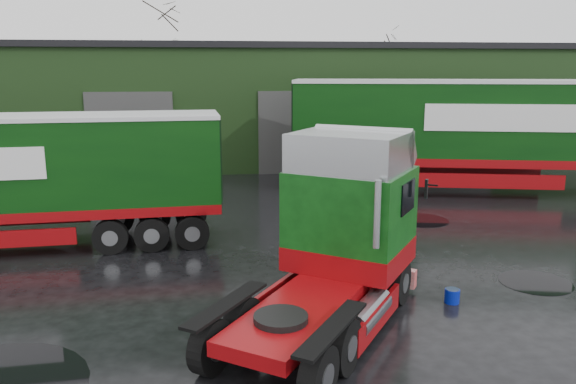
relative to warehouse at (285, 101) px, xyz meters
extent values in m
plane|color=black|center=(-2.00, -20.00, -3.16)|extent=(100.00, 100.00, 0.00)
cube|color=black|center=(0.00, 0.00, -0.16)|extent=(32.00, 12.00, 6.00)
cube|color=black|center=(0.00, 0.00, 2.99)|extent=(32.40, 12.40, 0.30)
cylinder|color=#061796|center=(1.13, -21.91, -3.00)|extent=(0.37, 0.37, 0.31)
cylinder|color=black|center=(2.88, -15.23, -3.15)|extent=(1.87, 1.87, 0.01)
cylinder|color=black|center=(3.63, -21.02, -3.15)|extent=(1.71, 1.71, 0.01)
camera|label=1|loc=(-3.89, -32.97, 1.92)|focal=35.00mm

